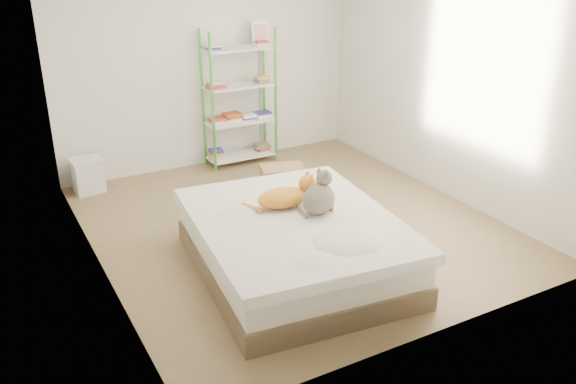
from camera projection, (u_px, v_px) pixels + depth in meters
room at (293, 99)px, 5.68m from camera, size 3.81×4.21×2.61m
bed at (295, 245)px, 5.24m from camera, size 1.82×2.18×0.51m
orange_cat at (283, 195)px, 5.30m from camera, size 0.58×0.36×0.22m
grey_cat at (319, 193)px, 5.15m from camera, size 0.41×0.38×0.38m
shelf_unit at (240, 101)px, 7.53m from camera, size 0.88×0.36×1.74m
cardboard_box at (283, 181)px, 6.80m from camera, size 0.56×0.57×0.38m
white_bin at (88, 175)px, 6.89m from camera, size 0.37×0.33×0.40m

